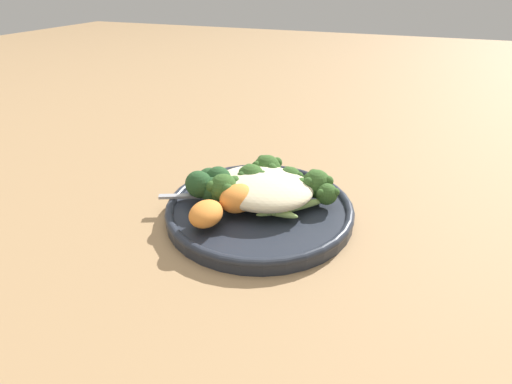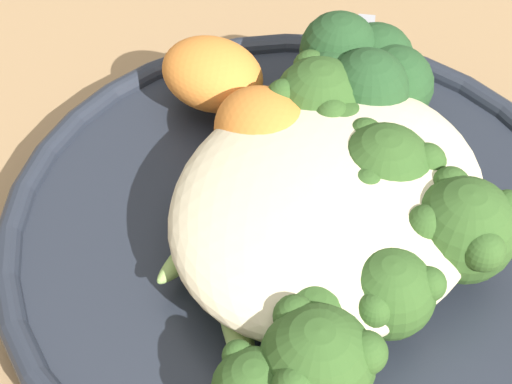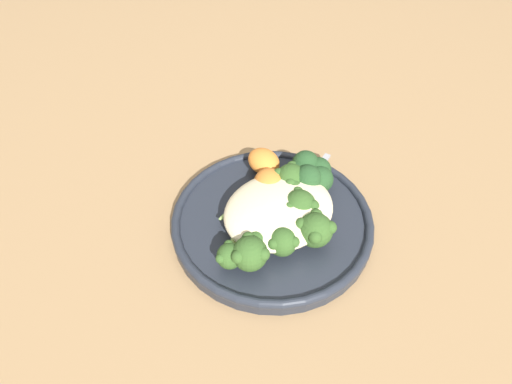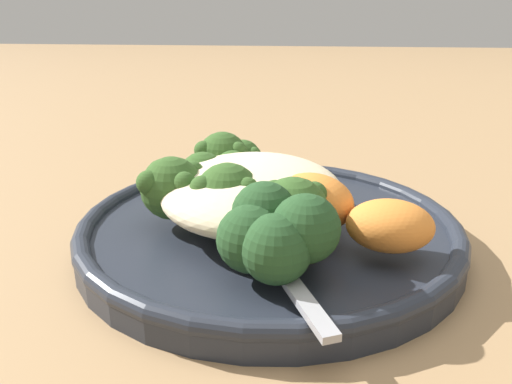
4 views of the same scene
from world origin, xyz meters
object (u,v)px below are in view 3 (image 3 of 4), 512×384
(broccoli_stalk_2, at_px, (254,235))
(broccoli_stalk_6, at_px, (282,195))
(spoon, at_px, (308,183))
(broccoli_stalk_0, at_px, (233,245))
(broccoli_stalk_4, at_px, (302,226))
(broccoli_stalk_5, at_px, (292,207))
(broccoli_stalk_7, at_px, (285,183))
(broccoli_stalk_3, at_px, (273,234))
(sweet_potato_chunk_0, at_px, (264,161))
(plate, at_px, (272,219))
(kale_tuft, at_px, (310,173))
(broccoli_stalk_1, at_px, (249,248))
(sweet_potato_chunk_1, at_px, (270,185))
(quinoa_mound, at_px, (277,208))

(broccoli_stalk_2, height_order, broccoli_stalk_6, broccoli_stalk_6)
(broccoli_stalk_6, bearing_deg, spoon, 24.66)
(broccoli_stalk_0, distance_m, broccoli_stalk_4, 0.09)
(broccoli_stalk_5, xyz_separation_m, broccoli_stalk_7, (0.02, 0.04, 0.00))
(broccoli_stalk_2, relative_size, broccoli_stalk_3, 0.83)
(broccoli_stalk_5, bearing_deg, sweet_potato_chunk_0, 117.88)
(broccoli_stalk_2, bearing_deg, broccoli_stalk_6, 134.16)
(plate, distance_m, spoon, 0.08)
(broccoli_stalk_5, bearing_deg, spoon, 71.70)
(broccoli_stalk_0, bearing_deg, kale_tuft, 147.93)
(broccoli_stalk_0, height_order, broccoli_stalk_4, broccoli_stalk_4)
(broccoli_stalk_1, distance_m, broccoli_stalk_4, 0.07)
(broccoli_stalk_1, height_order, sweet_potato_chunk_1, broccoli_stalk_1)
(broccoli_stalk_4, height_order, broccoli_stalk_7, same)
(broccoli_stalk_7, bearing_deg, sweet_potato_chunk_0, 87.96)
(broccoli_stalk_2, xyz_separation_m, spoon, (0.12, 0.03, -0.01))
(plate, height_order, broccoli_stalk_6, broccoli_stalk_6)
(broccoli_stalk_4, relative_size, kale_tuft, 1.85)
(sweet_potato_chunk_0, xyz_separation_m, spoon, (0.03, -0.06, -0.01))
(plate, relative_size, kale_tuft, 3.97)
(broccoli_stalk_0, xyz_separation_m, broccoli_stalk_2, (0.03, -0.00, 0.00))
(broccoli_stalk_3, bearing_deg, broccoli_stalk_2, -125.14)
(broccoli_stalk_0, xyz_separation_m, kale_tuft, (0.15, 0.03, 0.01))
(plate, height_order, sweet_potato_chunk_0, sweet_potato_chunk_0)
(plate, xyz_separation_m, broccoli_stalk_7, (0.04, 0.02, 0.03))
(broccoli_stalk_0, distance_m, kale_tuft, 0.15)
(broccoli_stalk_2, distance_m, broccoli_stalk_3, 0.02)
(broccoli_stalk_4, distance_m, broccoli_stalk_5, 0.03)
(sweet_potato_chunk_1, bearing_deg, broccoli_stalk_3, -125.95)
(kale_tuft, bearing_deg, broccoli_stalk_6, -174.86)
(sweet_potato_chunk_0, bearing_deg, quinoa_mound, -117.44)
(sweet_potato_chunk_1, xyz_separation_m, kale_tuft, (0.05, -0.02, 0.00))
(broccoli_stalk_6, distance_m, sweet_potato_chunk_0, 0.07)
(quinoa_mound, relative_size, spoon, 1.46)
(broccoli_stalk_4, distance_m, sweet_potato_chunk_1, 0.08)
(sweet_potato_chunk_1, bearing_deg, broccoli_stalk_7, -30.72)
(broccoli_stalk_3, distance_m, broccoli_stalk_5, 0.05)
(broccoli_stalk_0, xyz_separation_m, sweet_potato_chunk_1, (0.09, 0.05, 0.01))
(plate, xyz_separation_m, spoon, (0.07, 0.01, 0.01))
(broccoli_stalk_1, xyz_separation_m, broccoli_stalk_7, (0.10, 0.06, 0.00))
(quinoa_mound, xyz_separation_m, sweet_potato_chunk_1, (0.02, 0.04, 0.00))
(broccoli_stalk_1, xyz_separation_m, spoon, (0.14, 0.05, -0.01))
(sweet_potato_chunk_1, bearing_deg, broccoli_stalk_6, -82.90)
(broccoli_stalk_3, xyz_separation_m, broccoli_stalk_4, (0.03, -0.01, 0.00))
(quinoa_mound, relative_size, broccoli_stalk_0, 1.48)
(sweet_potato_chunk_1, bearing_deg, kale_tuft, -18.14)
(quinoa_mound, relative_size, broccoli_stalk_7, 1.14)
(broccoli_stalk_0, distance_m, broccoli_stalk_6, 0.10)
(broccoli_stalk_5, xyz_separation_m, spoon, (0.06, 0.03, -0.02))
(broccoli_stalk_1, relative_size, broccoli_stalk_3, 0.97)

